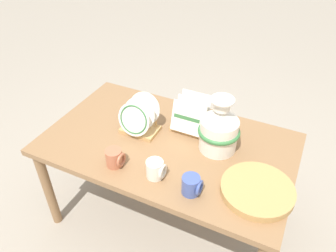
{
  "coord_description": "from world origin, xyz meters",
  "views": [
    {
      "loc": [
        0.6,
        -1.24,
        1.79
      ],
      "look_at": [
        0.0,
        0.0,
        0.74
      ],
      "focal_mm": 35.0,
      "sensor_mm": 36.0,
      "label": 1
    }
  ],
  "objects_px": {
    "ceramic_vase": "(219,128)",
    "dish_rack_square_plates": "(191,120)",
    "mug_terracotta_glaze": "(115,158)",
    "wicker_charger_stack": "(257,190)",
    "dish_rack_round_plates": "(139,121)",
    "mug_cobalt_glaze": "(192,185)",
    "mug_cream_glaze": "(156,169)"
  },
  "relations": [
    {
      "from": "dish_rack_round_plates",
      "to": "mug_terracotta_glaze",
      "type": "xyz_separation_m",
      "value": [
        0.02,
        -0.29,
        -0.03
      ]
    },
    {
      "from": "mug_terracotta_glaze",
      "to": "mug_cobalt_glaze",
      "type": "bearing_deg",
      "value": -0.33
    },
    {
      "from": "dish_rack_round_plates",
      "to": "mug_cobalt_glaze",
      "type": "xyz_separation_m",
      "value": [
        0.44,
        -0.29,
        -0.03
      ]
    },
    {
      "from": "mug_terracotta_glaze",
      "to": "dish_rack_square_plates",
      "type": "bearing_deg",
      "value": 63.01
    },
    {
      "from": "ceramic_vase",
      "to": "mug_terracotta_glaze",
      "type": "bearing_deg",
      "value": -140.37
    },
    {
      "from": "dish_rack_square_plates",
      "to": "mug_cream_glaze",
      "type": "height_order",
      "value": "dish_rack_square_plates"
    },
    {
      "from": "dish_rack_round_plates",
      "to": "mug_cobalt_glaze",
      "type": "distance_m",
      "value": 0.53
    },
    {
      "from": "ceramic_vase",
      "to": "mug_cobalt_glaze",
      "type": "height_order",
      "value": "ceramic_vase"
    },
    {
      "from": "mug_cream_glaze",
      "to": "dish_rack_round_plates",
      "type": "bearing_deg",
      "value": 132.3
    },
    {
      "from": "dish_rack_round_plates",
      "to": "wicker_charger_stack",
      "type": "xyz_separation_m",
      "value": [
        0.71,
        -0.16,
        -0.06
      ]
    },
    {
      "from": "dish_rack_square_plates",
      "to": "mug_cobalt_glaze",
      "type": "distance_m",
      "value": 0.48
    },
    {
      "from": "dish_rack_round_plates",
      "to": "mug_cream_glaze",
      "type": "distance_m",
      "value": 0.37
    },
    {
      "from": "dish_rack_square_plates",
      "to": "mug_terracotta_glaze",
      "type": "xyz_separation_m",
      "value": [
        -0.22,
        -0.44,
        -0.02
      ]
    },
    {
      "from": "dish_rack_round_plates",
      "to": "mug_terracotta_glaze",
      "type": "relative_size",
      "value": 2.27
    },
    {
      "from": "mug_cream_glaze",
      "to": "mug_cobalt_glaze",
      "type": "bearing_deg",
      "value": -5.81
    },
    {
      "from": "mug_terracotta_glaze",
      "to": "ceramic_vase",
      "type": "bearing_deg",
      "value": 39.63
    },
    {
      "from": "mug_cream_glaze",
      "to": "ceramic_vase",
      "type": "bearing_deg",
      "value": 58.87
    },
    {
      "from": "mug_cream_glaze",
      "to": "mug_cobalt_glaze",
      "type": "height_order",
      "value": "same"
    },
    {
      "from": "mug_cobalt_glaze",
      "to": "wicker_charger_stack",
      "type": "bearing_deg",
      "value": 25.36
    },
    {
      "from": "wicker_charger_stack",
      "to": "mug_terracotta_glaze",
      "type": "xyz_separation_m",
      "value": [
        -0.69,
        -0.13,
        0.03
      ]
    },
    {
      "from": "dish_rack_round_plates",
      "to": "mug_terracotta_glaze",
      "type": "bearing_deg",
      "value": -85.03
    },
    {
      "from": "ceramic_vase",
      "to": "mug_terracotta_glaze",
      "type": "xyz_separation_m",
      "value": [
        -0.42,
        -0.35,
        -0.09
      ]
    },
    {
      "from": "wicker_charger_stack",
      "to": "mug_terracotta_glaze",
      "type": "bearing_deg",
      "value": -169.53
    },
    {
      "from": "ceramic_vase",
      "to": "dish_rack_square_plates",
      "type": "distance_m",
      "value": 0.23
    },
    {
      "from": "dish_rack_round_plates",
      "to": "dish_rack_square_plates",
      "type": "distance_m",
      "value": 0.29
    },
    {
      "from": "mug_cream_glaze",
      "to": "wicker_charger_stack",
      "type": "bearing_deg",
      "value": 13.19
    },
    {
      "from": "ceramic_vase",
      "to": "dish_rack_round_plates",
      "type": "height_order",
      "value": "ceramic_vase"
    },
    {
      "from": "dish_rack_round_plates",
      "to": "dish_rack_square_plates",
      "type": "bearing_deg",
      "value": 31.76
    },
    {
      "from": "ceramic_vase",
      "to": "dish_rack_round_plates",
      "type": "relative_size",
      "value": 1.49
    },
    {
      "from": "dish_rack_square_plates",
      "to": "ceramic_vase",
      "type": "bearing_deg",
      "value": -25.8
    },
    {
      "from": "ceramic_vase",
      "to": "dish_rack_round_plates",
      "type": "distance_m",
      "value": 0.45
    },
    {
      "from": "wicker_charger_stack",
      "to": "mug_terracotta_glaze",
      "type": "height_order",
      "value": "mug_terracotta_glaze"
    }
  ]
}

